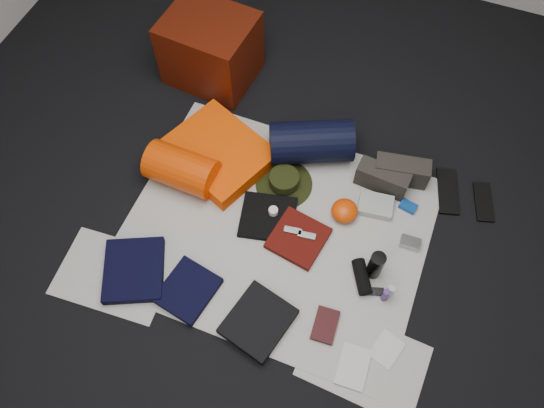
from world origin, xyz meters
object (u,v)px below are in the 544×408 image
(red_cabinet, at_px, (211,49))
(paperback_book, at_px, (325,325))
(sleeping_pad, at_px, (218,153))
(compact_camera, at_px, (410,243))
(water_bottle, at_px, (376,265))
(navy_duffel, at_px, (311,142))
(stuff_sack, at_px, (182,169))

(red_cabinet, height_order, paperback_book, red_cabinet)
(red_cabinet, xyz_separation_m, sleeping_pad, (0.30, -0.59, -0.16))
(compact_camera, distance_m, paperback_book, 0.65)
(sleeping_pad, xyz_separation_m, compact_camera, (1.19, -0.14, -0.03))
(sleeping_pad, height_order, compact_camera, sleeping_pad)
(compact_camera, relative_size, paperback_book, 0.61)
(water_bottle, xyz_separation_m, compact_camera, (0.14, 0.23, -0.08))
(sleeping_pad, relative_size, compact_camera, 5.27)
(red_cabinet, relative_size, water_bottle, 2.68)
(red_cabinet, bearing_deg, navy_duffel, -20.71)
(navy_duffel, bearing_deg, paperback_book, -91.04)
(paperback_book, bearing_deg, stuff_sack, 149.46)
(sleeping_pad, distance_m, paperback_book, 1.16)
(sleeping_pad, height_order, paperback_book, sleeping_pad)
(water_bottle, relative_size, paperback_book, 1.12)
(red_cabinet, bearing_deg, compact_camera, -21.68)
(red_cabinet, distance_m, compact_camera, 1.67)
(red_cabinet, relative_size, navy_duffel, 1.11)
(navy_duffel, xyz_separation_m, compact_camera, (0.69, -0.36, -0.10))
(stuff_sack, bearing_deg, water_bottle, -7.47)
(sleeping_pad, distance_m, water_bottle, 1.11)
(stuff_sack, bearing_deg, compact_camera, 3.19)
(water_bottle, height_order, compact_camera, water_bottle)
(red_cabinet, relative_size, paperback_book, 2.99)
(red_cabinet, bearing_deg, sleeping_pad, -58.47)
(water_bottle, bearing_deg, red_cabinet, 144.58)
(water_bottle, bearing_deg, navy_duffel, 133.51)
(sleeping_pad, xyz_separation_m, water_bottle, (1.05, -0.37, 0.05))
(navy_duffel, bearing_deg, compact_camera, -51.99)
(stuff_sack, distance_m, navy_duffel, 0.75)
(stuff_sack, xyz_separation_m, navy_duffel, (0.61, 0.43, 0.01))
(red_cabinet, relative_size, sleeping_pad, 0.93)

